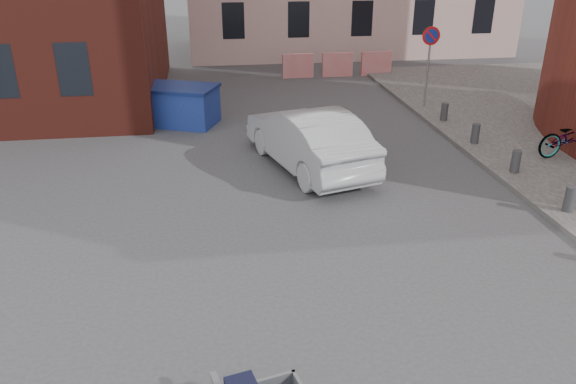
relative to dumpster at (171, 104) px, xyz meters
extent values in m
plane|color=#38383A|center=(2.49, -9.10, -0.61)|extent=(120.00, 120.00, 0.00)
cylinder|color=gray|center=(8.49, 0.40, 0.81)|extent=(0.07, 0.07, 2.60)
cylinder|color=red|center=(8.49, 0.38, 1.86)|extent=(0.60, 0.03, 0.60)
cylinder|color=navy|center=(8.49, 0.36, 1.86)|extent=(0.44, 0.03, 0.44)
cylinder|color=#3A3A3D|center=(8.49, -7.90, -0.21)|extent=(0.22, 0.22, 0.55)
cylinder|color=#3A3A3D|center=(8.49, -5.70, -0.21)|extent=(0.22, 0.22, 0.55)
cylinder|color=#3A3A3D|center=(8.49, -3.50, -0.21)|extent=(0.22, 0.22, 0.55)
cylinder|color=#3A3A3D|center=(8.49, -1.30, -0.21)|extent=(0.22, 0.22, 0.55)
cube|color=red|center=(4.99, 5.90, -0.11)|extent=(1.30, 0.18, 1.00)
cube|color=red|center=(6.69, 5.90, -0.11)|extent=(1.30, 0.18, 1.00)
cube|color=red|center=(8.39, 5.90, -0.11)|extent=(1.30, 0.18, 1.00)
cube|color=navy|center=(0.00, 0.00, -0.05)|extent=(3.11, 2.33, 1.12)
cube|color=navy|center=(0.00, 0.00, 0.55)|extent=(3.23, 2.45, 0.09)
imported|color=#AAADB1|center=(3.61, -4.33, 0.16)|extent=(2.86, 4.93, 1.53)
imported|color=black|center=(10.49, -4.81, 0.02)|extent=(2.03, 0.93, 1.03)
camera|label=1|loc=(1.20, -17.52, 4.66)|focal=35.00mm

